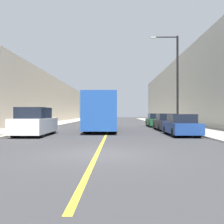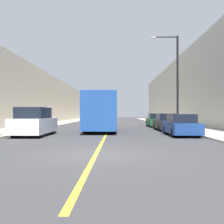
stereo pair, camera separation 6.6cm
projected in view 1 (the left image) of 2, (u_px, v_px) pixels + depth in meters
The scene contains 12 objects.
ground_plane at pixel (97, 154), 9.89m from camera, with size 200.00×200.00×0.00m, color #38383A.
sidewalk_left at pixel (59, 123), 40.03m from camera, with size 3.64×72.00×0.11m, color #B2AA9E.
sidewalk_right at pixel (165, 123), 39.75m from camera, with size 3.64×72.00×0.11m, color #B2AA9E.
building_row_left at pixel (34, 98), 40.12m from camera, with size 4.00×72.00×7.82m, color beige.
building_row_right at pixel (190, 91), 39.71m from camera, with size 4.00×72.00×10.01m, color #B7B2A3.
road_center_line at pixel (112, 123), 39.89m from camera, with size 0.16×72.00×0.01m, color gold.
bus at pixel (102, 112), 23.30m from camera, with size 2.57×10.18×3.18m.
parked_suv_left at pixel (35, 123), 18.02m from camera, with size 2.03×4.91×1.95m.
car_right_near at pixel (181, 126), 18.14m from camera, with size 1.83×4.59×1.49m.
car_right_mid at pixel (166, 123), 23.95m from camera, with size 1.76×4.72×1.52m.
car_right_far at pixel (156, 121), 30.20m from camera, with size 1.81×4.79×1.53m.
street_lamp_right at pixel (175, 76), 25.09m from camera, with size 2.67×0.24×8.87m.
Camera 1 is at (0.74, -9.89, 1.54)m, focal length 42.00 mm.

